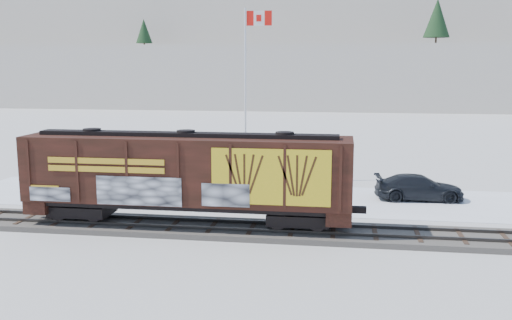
% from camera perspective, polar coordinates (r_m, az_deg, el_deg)
% --- Properties ---
extents(ground, '(500.00, 500.00, 0.00)m').
position_cam_1_polar(ground, '(28.63, -0.38, -7.28)').
color(ground, white).
rests_on(ground, ground).
extents(rail_track, '(50.00, 3.40, 0.43)m').
position_cam_1_polar(rail_track, '(28.58, -0.38, -6.99)').
color(rail_track, '#59544C').
rests_on(rail_track, ground).
extents(parking_strip, '(40.00, 8.00, 0.03)m').
position_cam_1_polar(parking_strip, '(35.80, 1.50, -3.84)').
color(parking_strip, white).
rests_on(parking_strip, ground).
extents(hillside, '(360.00, 110.00, 93.00)m').
position_cam_1_polar(hillside, '(167.04, 7.26, 11.47)').
color(hillside, white).
rests_on(hillside, ground).
extents(hopper_railcar, '(16.33, 3.06, 4.54)m').
position_cam_1_polar(hopper_railcar, '(28.61, -6.94, -1.28)').
color(hopper_railcar, black).
rests_on(hopper_railcar, rail_track).
extents(flagpole, '(2.30, 0.90, 12.12)m').
position_cam_1_polar(flagpole, '(40.28, -0.91, 4.16)').
color(flagpole, silver).
rests_on(flagpole, ground).
extents(car_silver, '(4.32, 2.76, 1.37)m').
position_cam_1_polar(car_silver, '(36.83, -9.67, -2.48)').
color(car_silver, silver).
rests_on(car_silver, parking_strip).
extents(car_white, '(5.09, 1.81, 1.67)m').
position_cam_1_polar(car_white, '(35.44, 1.78, -2.56)').
color(car_white, silver).
rests_on(car_white, parking_strip).
extents(car_dark, '(5.47, 2.49, 1.55)m').
position_cam_1_polar(car_dark, '(36.59, 15.97, -2.64)').
color(car_dark, black).
rests_on(car_dark, parking_strip).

